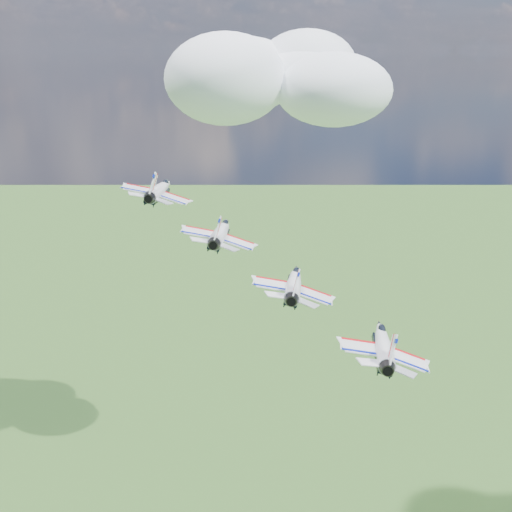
{
  "coord_description": "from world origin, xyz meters",
  "views": [
    {
      "loc": [
        -8.58,
        -70.11,
        181.57
      ],
      "look_at": [
        -3.12,
        9.36,
        158.56
      ],
      "focal_mm": 50.0,
      "sensor_mm": 36.0,
      "label": 1
    }
  ],
  "objects_px": {
    "jet_1": "(221,232)",
    "jet_3": "(383,344)",
    "jet_0": "(160,189)",
    "jet_2": "(294,282)"
  },
  "relations": [
    {
      "from": "jet_0",
      "to": "jet_3",
      "type": "xyz_separation_m",
      "value": [
        23.59,
        -28.55,
        -10.62
      ]
    },
    {
      "from": "jet_1",
      "to": "jet_2",
      "type": "height_order",
      "value": "jet_1"
    },
    {
      "from": "jet_1",
      "to": "jet_2",
      "type": "distance_m",
      "value": 12.84
    },
    {
      "from": "jet_2",
      "to": "jet_1",
      "type": "bearing_deg",
      "value": 139.08
    },
    {
      "from": "jet_1",
      "to": "jet_3",
      "type": "height_order",
      "value": "jet_1"
    },
    {
      "from": "jet_0",
      "to": "jet_3",
      "type": "height_order",
      "value": "jet_0"
    },
    {
      "from": "jet_0",
      "to": "jet_1",
      "type": "distance_m",
      "value": 12.84
    },
    {
      "from": "jet_1",
      "to": "jet_0",
      "type": "bearing_deg",
      "value": 139.08
    },
    {
      "from": "jet_0",
      "to": "jet_1",
      "type": "xyz_separation_m",
      "value": [
        7.86,
        -9.52,
        -3.54
      ]
    },
    {
      "from": "jet_1",
      "to": "jet_3",
      "type": "xyz_separation_m",
      "value": [
        15.73,
        -19.03,
        -7.08
      ]
    }
  ]
}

